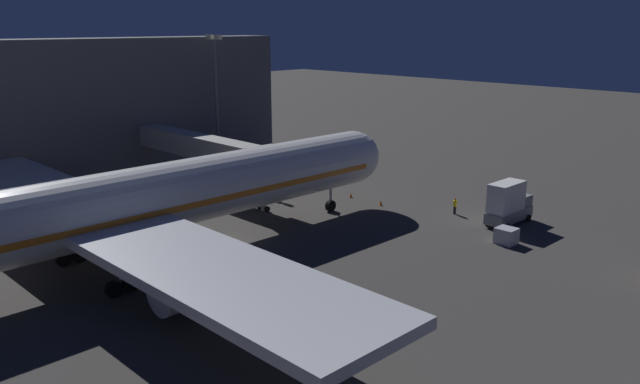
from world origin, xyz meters
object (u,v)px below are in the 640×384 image
(apron_floodlight_mast, at_px, (216,92))
(airliner_at_gate, at_px, (93,214))
(catering_truck, at_px, (508,203))
(traffic_cone_nose_starboard, at_px, (351,195))
(ground_crew_by_belt_loader, at_px, (455,205))
(jet_bridge, at_px, (215,150))
(baggage_container_near_belt, at_px, (506,236))
(traffic_cone_nose_port, at_px, (381,203))

(apron_floodlight_mast, bearing_deg, airliner_at_gate, 130.63)
(catering_truck, height_order, traffic_cone_nose_starboard, catering_truck)
(ground_crew_by_belt_loader, xyz_separation_m, traffic_cone_nose_starboard, (11.85, 2.94, -0.68))
(airliner_at_gate, relative_size, jet_bridge, 2.53)
(apron_floodlight_mast, distance_m, catering_truck, 41.79)
(baggage_container_near_belt, distance_m, traffic_cone_nose_starboard, 20.28)
(baggage_container_near_belt, xyz_separation_m, traffic_cone_nose_starboard, (20.23, -1.47, -0.44))
(jet_bridge, distance_m, traffic_cone_nose_port, 19.45)
(traffic_cone_nose_starboard, bearing_deg, traffic_cone_nose_port, 180.00)
(catering_truck, distance_m, ground_crew_by_belt_loader, 5.70)
(baggage_container_near_belt, xyz_separation_m, ground_crew_by_belt_loader, (8.37, -4.41, 0.24))
(airliner_at_gate, xyz_separation_m, ground_crew_by_belt_loader, (-9.65, -33.99, -4.21))
(catering_truck, bearing_deg, airliner_at_gate, 66.41)
(apron_floodlight_mast, height_order, ground_crew_by_belt_loader, apron_floodlight_mast)
(traffic_cone_nose_port, relative_size, traffic_cone_nose_starboard, 1.00)
(airliner_at_gate, distance_m, baggage_container_near_belt, 34.93)
(airliner_at_gate, bearing_deg, catering_truck, -113.59)
(ground_crew_by_belt_loader, bearing_deg, apron_floodlight_mast, 6.93)
(ground_crew_by_belt_loader, bearing_deg, catering_truck, -172.07)
(baggage_container_near_belt, bearing_deg, jet_bridge, 15.74)
(apron_floodlight_mast, xyz_separation_m, catering_truck, (-40.68, -5.04, -8.14))
(apron_floodlight_mast, bearing_deg, traffic_cone_nose_port, -177.24)
(catering_truck, bearing_deg, baggage_container_near_belt, 118.77)
(baggage_container_near_belt, xyz_separation_m, traffic_cone_nose_port, (15.83, -1.47, -0.44))
(ground_crew_by_belt_loader, distance_m, traffic_cone_nose_starboard, 12.23)
(airliner_at_gate, xyz_separation_m, baggage_container_near_belt, (-18.03, -29.59, -4.45))
(airliner_at_gate, bearing_deg, ground_crew_by_belt_loader, -105.85)
(apron_floodlight_mast, distance_m, baggage_container_near_belt, 44.56)
(apron_floodlight_mast, relative_size, baggage_container_near_belt, 10.17)
(jet_bridge, xyz_separation_m, baggage_container_near_belt, (-31.50, -8.88, -4.60))
(apron_floodlight_mast, bearing_deg, traffic_cone_nose_starboard, -176.72)
(airliner_at_gate, relative_size, baggage_container_near_belt, 37.10)
(traffic_cone_nose_starboard, bearing_deg, jet_bridge, 42.54)
(jet_bridge, xyz_separation_m, catering_truck, (-28.66, -14.05, -3.21))
(catering_truck, relative_size, traffic_cone_nose_starboard, 10.73)
(catering_truck, distance_m, traffic_cone_nose_port, 13.63)
(jet_bridge, relative_size, traffic_cone_nose_starboard, 46.32)
(jet_bridge, height_order, traffic_cone_nose_starboard, jet_bridge)
(jet_bridge, xyz_separation_m, traffic_cone_nose_port, (-15.68, -10.35, -5.04))
(apron_floodlight_mast, height_order, traffic_cone_nose_starboard, apron_floodlight_mast)
(airliner_at_gate, xyz_separation_m, apron_floodlight_mast, (25.50, -29.72, 5.08))
(jet_bridge, distance_m, apron_floodlight_mast, 15.81)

